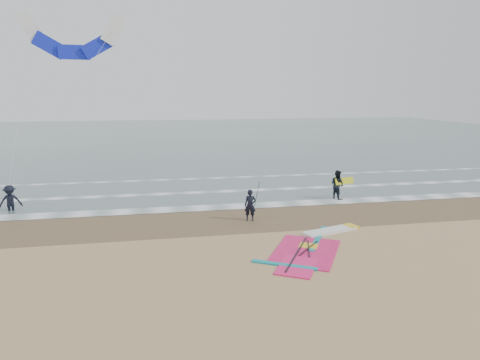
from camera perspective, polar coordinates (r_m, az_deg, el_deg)
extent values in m
plane|color=tan|center=(16.52, 4.91, -10.90)|extent=(120.00, 120.00, 0.00)
cube|color=#47605E|center=(63.14, -6.88, 5.76)|extent=(120.00, 80.00, 0.02)
cube|color=brown|center=(22.02, 0.72, -5.05)|extent=(120.00, 5.00, 0.01)
cube|color=white|center=(24.09, -0.32, -3.52)|extent=(120.00, 1.20, 0.02)
cube|color=white|center=(27.73, -1.74, -1.51)|extent=(120.00, 0.70, 0.02)
cube|color=white|center=(32.08, -2.99, 0.28)|extent=(120.00, 0.50, 0.01)
cube|color=white|center=(20.23, 11.92, -6.64)|extent=(2.78, 1.47, 0.13)
cube|color=yellow|center=(21.03, 14.54, -6.05)|extent=(0.66, 0.77, 0.14)
cube|color=#F01E67|center=(17.67, 8.71, -9.38)|extent=(3.79, 4.19, 0.04)
cube|color=#F01E67|center=(16.19, 7.62, -11.35)|extent=(2.10, 2.34, 0.05)
cube|color=#0C8C99|center=(19.27, 10.38, -7.63)|extent=(1.94, 3.12, 0.05)
cube|color=#0C8C99|center=(16.25, 5.90, -11.20)|extent=(2.28, 1.45, 0.05)
cube|color=yellow|center=(18.25, 9.12, -8.69)|extent=(0.98, 0.94, 0.06)
cylinder|color=black|center=(17.33, 7.58, -9.66)|extent=(2.00, 3.41, 0.06)
cylinder|color=black|center=(17.91, 9.14, -8.92)|extent=(1.34, 1.48, 0.04)
cylinder|color=black|center=(17.91, 9.14, -8.92)|extent=(0.64, 1.87, 0.04)
imported|color=black|center=(21.34, 1.37, -3.40)|extent=(0.66, 0.53, 1.58)
imported|color=black|center=(26.29, 12.84, -0.61)|extent=(0.97, 1.06, 1.77)
imported|color=black|center=(26.10, -28.37, -1.79)|extent=(1.31, 1.00, 1.79)
cylinder|color=black|center=(21.31, 2.17, -2.40)|extent=(0.17, 0.86, 1.82)
cube|color=yellow|center=(26.32, 13.75, -0.12)|extent=(1.30, 0.51, 0.39)
cube|color=white|center=(30.37, -26.24, 17.81)|extent=(1.71, 0.37, 2.08)
cube|color=#1322CC|center=(30.02, -24.07, 16.07)|extent=(2.07, 0.43, 1.71)
cube|color=#1322CC|center=(29.71, -21.24, 15.60)|extent=(1.87, 0.40, 0.89)
cube|color=#1322CC|center=(29.54, -18.47, 16.56)|extent=(2.07, 0.43, 1.71)
cube|color=white|center=(29.55, -16.50, 18.70)|extent=(1.71, 0.37, 2.08)
cylinder|color=beige|center=(27.82, -27.28, 9.08)|extent=(0.55, 4.95, 9.01)
cylinder|color=beige|center=(27.23, -22.25, 9.47)|extent=(5.48, 4.96, 9.01)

